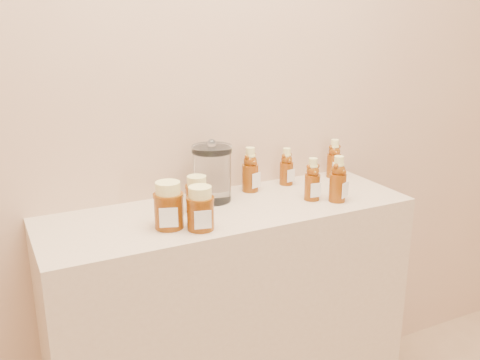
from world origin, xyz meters
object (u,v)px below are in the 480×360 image
display_table (230,330)px  bear_bottle_front_left (313,176)px  glass_canister (212,171)px  bear_bottle_back_left (250,167)px  honey_jar_left (169,205)px

display_table → bear_bottle_front_left: 0.60m
glass_canister → display_table: bearing=-79.8°
display_table → glass_canister: size_ratio=5.90×
bear_bottle_back_left → honey_jar_left: 0.41m
glass_canister → honey_jar_left: bearing=-142.4°
honey_jar_left → bear_bottle_back_left: bearing=47.8°
bear_bottle_front_left → display_table: bearing=177.9°
display_table → bear_bottle_back_left: (0.14, 0.12, 0.54)m
bear_bottle_back_left → glass_canister: size_ratio=0.87×
display_table → bear_bottle_back_left: bearing=41.5°
display_table → glass_canister: 0.56m
display_table → honey_jar_left: (-0.23, -0.07, 0.52)m
bear_bottle_front_left → glass_canister: (-0.30, 0.14, 0.02)m
display_table → glass_canister: (-0.02, 0.09, 0.55)m
display_table → honey_jar_left: bearing=-163.5°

